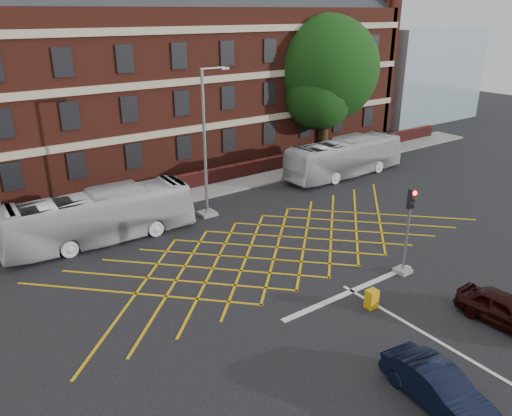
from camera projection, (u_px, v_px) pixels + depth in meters
ground at (301, 262)px, 25.10m from camera, size 120.00×120.00×0.00m
victorian_building at (123, 64)px, 38.92m from camera, size 51.00×12.17×20.40m
boundary_wall at (180, 184)px, 34.70m from camera, size 56.00×0.50×1.10m
far_pavement at (187, 194)px, 34.12m from camera, size 60.00×3.00×0.12m
glass_block at (408, 73)px, 57.54m from camera, size 14.00×10.00×10.00m
box_junction_hatching at (277, 247)px, 26.60m from camera, size 8.22×8.22×0.02m
stop_line at (352, 291)px, 22.45m from camera, size 8.00×0.30×0.02m
centre_line at (487, 369)px, 17.55m from camera, size 0.15×14.00×0.02m
bus_left at (100, 217)px, 26.86m from camera, size 10.35×2.88×2.85m
bus_right at (345, 157)px, 37.67m from camera, size 10.31×2.51×2.87m
car_navy at (437, 386)px, 15.86m from camera, size 1.81×4.06×1.29m
car_maroon at (506, 310)px, 19.89m from camera, size 1.71×3.90×1.31m
deciduous_tree at (326, 76)px, 43.24m from camera, size 9.13×9.13×11.63m
traffic_light_near at (406, 239)px, 23.41m from camera, size 0.70×0.70×4.27m
street_lamp at (207, 168)px, 29.74m from camera, size 2.25×1.00×8.81m
utility_cabinet at (372, 299)px, 21.10m from camera, size 0.49×0.41×0.82m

